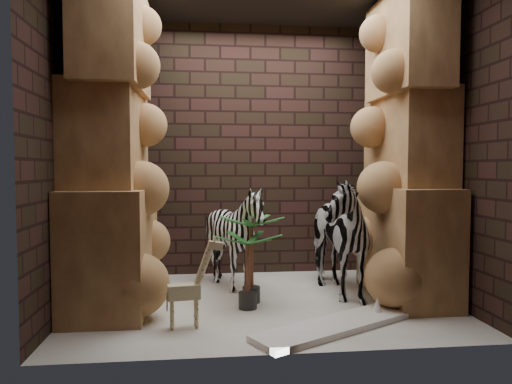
{
  "coord_description": "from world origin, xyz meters",
  "views": [
    {
      "loc": [
        -0.55,
        -4.33,
        1.29
      ],
      "look_at": [
        -0.05,
        0.15,
        1.05
      ],
      "focal_mm": 32.39,
      "sensor_mm": 36.0,
      "label": 1
    }
  ],
  "objects": [
    {
      "name": "giraffe_toy",
      "position": [
        -0.72,
        -0.65,
        0.38
      ],
      "size": [
        0.4,
        0.18,
        0.75
      ],
      "primitive_type": null,
      "rotation": [
        0.0,
        0.0,
        0.14
      ],
      "color": "beige",
      "rests_on": "floor"
    },
    {
      "name": "surfboard",
      "position": [
        0.47,
        -0.8,
        0.03
      ],
      "size": [
        1.45,
        1.01,
        0.05
      ],
      "primitive_type": "cube",
      "rotation": [
        0.0,
        0.0,
        0.5
      ],
      "color": "white",
      "rests_on": "floor"
    },
    {
      "name": "wall_front",
      "position": [
        0.0,
        -1.25,
        1.5
      ],
      "size": [
        3.5,
        0.0,
        3.5
      ],
      "primitive_type": "plane",
      "rotation": [
        -1.57,
        0.0,
        0.0
      ],
      "color": "black",
      "rests_on": "ground"
    },
    {
      "name": "wall_left",
      "position": [
        -1.75,
        0.0,
        1.5
      ],
      "size": [
        0.0,
        3.0,
        3.0
      ],
      "primitive_type": "plane",
      "rotation": [
        1.57,
        0.0,
        1.57
      ],
      "color": "black",
      "rests_on": "ground"
    },
    {
      "name": "palm_back",
      "position": [
        -0.17,
        -0.18,
        0.35
      ],
      "size": [
        0.36,
        0.36,
        0.7
      ],
      "primitive_type": null,
      "color": "#1B6431",
      "rests_on": "floor"
    },
    {
      "name": "floor",
      "position": [
        0.0,
        0.0,
        0.0
      ],
      "size": [
        3.5,
        3.5,
        0.0
      ],
      "primitive_type": "plane",
      "color": "white",
      "rests_on": "ground"
    },
    {
      "name": "zebra_right",
      "position": [
        0.71,
        0.21,
        0.7
      ],
      "size": [
        0.78,
        1.25,
        1.4
      ],
      "primitive_type": "imported",
      "rotation": [
        0.0,
        0.0,
        0.13
      ],
      "color": "white",
      "rests_on": "floor"
    },
    {
      "name": "rock_pillar_right",
      "position": [
        1.42,
        0.0,
        1.5
      ],
      "size": [
        0.58,
        1.25,
        3.0
      ],
      "primitive_type": null,
      "color": "tan",
      "rests_on": "floor"
    },
    {
      "name": "palm_front",
      "position": [
        -0.12,
        0.0,
        0.42
      ],
      "size": [
        0.36,
        0.36,
        0.84
      ],
      "primitive_type": null,
      "color": "#1B6431",
      "rests_on": "floor"
    },
    {
      "name": "wall_back",
      "position": [
        0.0,
        1.25,
        1.5
      ],
      "size": [
        3.5,
        0.0,
        3.5
      ],
      "primitive_type": "plane",
      "rotation": [
        1.57,
        0.0,
        0.0
      ],
      "color": "black",
      "rests_on": "ground"
    },
    {
      "name": "zebra_left",
      "position": [
        -0.24,
        0.48,
        0.5
      ],
      "size": [
        1.22,
        1.34,
        0.99
      ],
      "primitive_type": "imported",
      "rotation": [
        0.0,
        0.0,
        -0.37
      ],
      "color": "white",
      "rests_on": "floor"
    },
    {
      "name": "rock_pillar_left",
      "position": [
        -1.4,
        0.0,
        1.5
      ],
      "size": [
        0.68,
        1.3,
        3.0
      ],
      "primitive_type": null,
      "color": "tan",
      "rests_on": "floor"
    },
    {
      "name": "wall_right",
      "position": [
        1.75,
        0.0,
        1.5
      ],
      "size": [
        0.0,
        3.0,
        3.0
      ],
      "primitive_type": "plane",
      "rotation": [
        1.57,
        0.0,
        -1.57
      ],
      "color": "black",
      "rests_on": "ground"
    }
  ]
}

